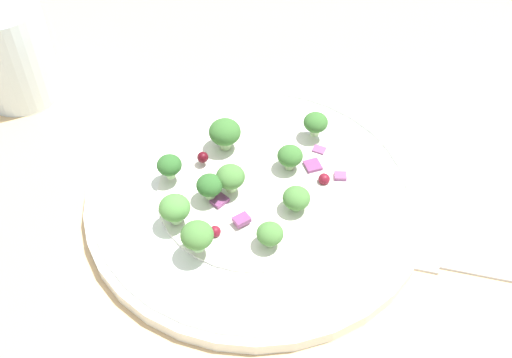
{
  "coord_description": "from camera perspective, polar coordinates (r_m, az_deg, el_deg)",
  "views": [
    {
      "loc": [
        3.87,
        -36.14,
        40.51
      ],
      "look_at": [
        -2.94,
        -2.0,
        2.7
      ],
      "focal_mm": 44.02,
      "sensor_mm": 36.0,
      "label": 1
    }
  ],
  "objects": [
    {
      "name": "ground_plane",
      "position": [
        0.55,
        3.41,
        -1.54
      ],
      "size": [
        180.0,
        180.0,
        2.0
      ],
      "primitive_type": "cube",
      "color": "tan"
    },
    {
      "name": "broccoli_floret_5",
      "position": [
        0.51,
        -2.33,
        0.16
      ],
      "size": [
        2.39,
        2.39,
        2.42
      ],
      "color": "#ADD18E",
      "rests_on": "plate"
    },
    {
      "name": "broccoli_floret_6",
      "position": [
        0.53,
        3.11,
        2.07
      ],
      "size": [
        2.19,
        2.19,
        2.22
      ],
      "color": "#ADD18E",
      "rests_on": "plate"
    },
    {
      "name": "dressing_pool",
      "position": [
        0.52,
        0.0,
        -1.04
      ],
      "size": [
        16.52,
        16.52,
        0.2
      ],
      "primitive_type": "cylinder",
      "color": "white",
      "rests_on": "plate"
    },
    {
      "name": "broccoli_floret_7",
      "position": [
        0.51,
        -4.24,
        -0.61
      ],
      "size": [
        2.16,
        2.16,
        2.19
      ],
      "color": "#9EC684",
      "rests_on": "plate"
    },
    {
      "name": "broccoli_floret_2",
      "position": [
        0.48,
        1.27,
        -5.03
      ],
      "size": [
        2.08,
        2.08,
        2.11
      ],
      "color": "#9EC684",
      "rests_on": "plate"
    },
    {
      "name": "broccoli_floret_8",
      "position": [
        0.56,
        5.44,
        5.1
      ],
      "size": [
        2.19,
        2.19,
        2.22
      ],
      "color": "#ADD18E",
      "rests_on": "plate"
    },
    {
      "name": "cranberry_0",
      "position": [
        0.49,
        -3.75,
        -4.78
      ],
      "size": [
        0.93,
        0.93,
        0.93
      ],
      "primitive_type": "sphere",
      "color": "maroon",
      "rests_on": "plate"
    },
    {
      "name": "broccoli_floret_4",
      "position": [
        0.55,
        -2.85,
        4.24
      ],
      "size": [
        2.81,
        2.81,
        2.84
      ],
      "color": "#ADD18E",
      "rests_on": "plate"
    },
    {
      "name": "onion_bit_0",
      "position": [
        0.54,
        7.67,
        0.21
      ],
      "size": [
        1.14,
        1.01,
        0.51
      ],
      "primitive_type": "cube",
      "rotation": [
        0.0,
        0.0,
        1.73
      ],
      "color": "#934C84",
      "rests_on": "plate"
    },
    {
      "name": "onion_bit_4",
      "position": [
        0.5,
        -1.31,
        -3.71
      ],
      "size": [
        1.57,
        1.57,
        0.45
      ],
      "primitive_type": "cube",
      "rotation": [
        0.0,
        0.0,
        0.79
      ],
      "color": "#843D75",
      "rests_on": "plate"
    },
    {
      "name": "plate",
      "position": [
        0.53,
        0.0,
        -1.35
      ],
      "size": [
        28.48,
        28.48,
        1.7
      ],
      "color": "white",
      "rests_on": "ground_plane"
    },
    {
      "name": "broccoli_floret_3",
      "position": [
        0.5,
        3.69,
        -1.79
      ],
      "size": [
        2.24,
        2.24,
        2.27
      ],
      "color": "#8EB77A",
      "rests_on": "plate"
    },
    {
      "name": "broccoli_floret_1",
      "position": [
        0.47,
        -5.37,
        -5.16
      ],
      "size": [
        2.5,
        2.5,
        2.53
      ],
      "color": "#8EB77A",
      "rests_on": "plate"
    },
    {
      "name": "broccoli_floret_9",
      "position": [
        0.52,
        -7.88,
        1.22
      ],
      "size": [
        2.09,
        2.09,
        2.12
      ],
      "color": "#9EC684",
      "rests_on": "plate"
    },
    {
      "name": "onion_bit_2",
      "position": [
        0.56,
        5.75,
        2.62
      ],
      "size": [
        1.24,
        1.09,
        0.34
      ],
      "primitive_type": "cube",
      "rotation": [
        0.0,
        0.0,
        2.92
      ],
      "color": "#934C84",
      "rests_on": "plate"
    },
    {
      "name": "fork",
      "position": [
        0.52,
        21.21,
        -7.87
      ],
      "size": [
        18.66,
        2.6,
        0.5
      ],
      "color": "silver",
      "rests_on": "ground_plane"
    },
    {
      "name": "onion_bit_1",
      "position": [
        0.51,
        -3.33,
        -2.0
      ],
      "size": [
        1.57,
        1.65,
        0.38
      ],
      "primitive_type": "cube",
      "rotation": [
        0.0,
        0.0,
        1.01
      ],
      "color": "#843D75",
      "rests_on": "plate"
    },
    {
      "name": "cranberry_1",
      "position": [
        0.53,
        6.23,
        0.16
      ],
      "size": [
        1.0,
        1.0,
        1.0
      ],
      "primitive_type": "sphere",
      "color": "maroon",
      "rests_on": "plate"
    },
    {
      "name": "water_glass",
      "position": [
        0.65,
        -21.39,
        10.68
      ],
      "size": [
        7.68,
        7.68,
        9.73
      ],
      "primitive_type": "cylinder",
      "color": "silver",
      "rests_on": "ground_plane"
    },
    {
      "name": "broccoli_floret_0",
      "position": [
        0.49,
        -7.4,
        -2.66
      ],
      "size": [
        2.48,
        2.48,
        2.51
      ],
      "color": "#8EB77A",
      "rests_on": "plate"
    },
    {
      "name": "cranberry_2",
      "position": [
        0.54,
        -4.91,
        1.85
      ],
      "size": [
        0.98,
        0.98,
        0.98
      ],
      "primitive_type": "sphere",
      "color": "#4C0A14",
      "rests_on": "plate"
    },
    {
      "name": "onion_bit_3",
      "position": [
        0.54,
        5.17,
        1.18
      ],
      "size": [
        1.83,
        1.84,
        0.46
      ],
      "primitive_type": "cube",
      "rotation": [
        0.0,
        0.0,
        0.53
      ],
      "color": "#843D75",
      "rests_on": "plate"
    }
  ]
}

